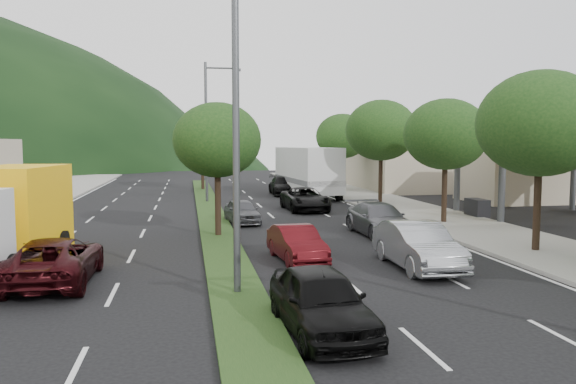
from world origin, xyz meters
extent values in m
cube|color=gray|center=(12.50, 25.00, 0.07)|extent=(5.00, 90.00, 0.15)
cube|color=#1A3714|center=(0.00, 28.00, 0.06)|extent=(1.60, 56.00, 0.12)
cube|color=silver|center=(19.00, 22.00, 5.00)|extent=(12.00, 8.00, 0.50)
cube|color=#E0B50B|center=(19.00, 22.00, 4.65)|extent=(12.20, 8.20, 0.50)
cylinder|color=#47494C|center=(15.00, 19.50, 2.30)|extent=(0.36, 0.36, 4.60)
cylinder|color=#47494C|center=(15.00, 24.50, 2.30)|extent=(0.36, 0.36, 4.60)
cylinder|color=#47494C|center=(23.00, 24.50, 2.30)|extent=(0.36, 0.36, 4.60)
cube|color=black|center=(15.00, 22.00, 0.55)|extent=(0.80, 1.60, 1.10)
cube|color=beige|center=(19.50, 44.00, 2.60)|extent=(10.00, 16.00, 5.20)
cylinder|color=black|center=(12.00, 12.00, 2.05)|extent=(0.28, 0.28, 3.81)
ellipsoid|color=black|center=(12.00, 12.00, 5.05)|extent=(4.80, 4.80, 4.08)
cylinder|color=black|center=(12.00, 20.00, 1.94)|extent=(0.28, 0.28, 3.58)
ellipsoid|color=black|center=(12.00, 20.00, 4.76)|extent=(4.40, 4.40, 3.74)
cylinder|color=black|center=(12.00, 30.00, 2.11)|extent=(0.28, 0.28, 3.92)
ellipsoid|color=black|center=(12.00, 30.00, 5.19)|extent=(5.00, 5.00, 4.25)
cylinder|color=black|center=(12.00, 40.00, 2.00)|extent=(0.28, 0.28, 3.70)
ellipsoid|color=black|center=(12.00, 40.00, 4.90)|extent=(4.60, 4.60, 3.91)
cylinder|color=black|center=(0.00, 18.00, 1.80)|extent=(0.28, 0.28, 3.36)
ellipsoid|color=black|center=(0.00, 18.00, 4.44)|extent=(4.00, 4.00, 3.40)
cylinder|color=black|center=(0.00, 44.00, 2.02)|extent=(0.28, 0.28, 3.81)
ellipsoid|color=black|center=(0.00, 44.00, 5.02)|extent=(4.80, 4.80, 4.08)
cylinder|color=#47494C|center=(0.00, 8.00, 5.00)|extent=(0.20, 0.20, 10.00)
cylinder|color=#47494C|center=(0.00, 33.00, 5.00)|extent=(0.20, 0.20, 10.00)
cylinder|color=#47494C|center=(1.10, 33.00, 9.60)|extent=(2.20, 0.12, 0.12)
cube|color=#47494C|center=(2.20, 33.00, 9.50)|extent=(0.60, 0.25, 0.18)
imported|color=#A4A7AC|center=(6.40, 10.35, 0.79)|extent=(1.70, 4.82, 1.59)
imported|color=black|center=(-5.41, 10.34, 0.72)|extent=(2.39, 5.16, 1.43)
imported|color=black|center=(1.60, 4.53, 0.74)|extent=(2.03, 4.46, 1.48)
imported|color=#56565C|center=(7.47, 17.30, 0.74)|extent=(2.30, 5.20, 1.48)
imported|color=#4A0C10|center=(2.55, 12.30, 0.64)|extent=(1.73, 4.01, 1.28)
imported|color=black|center=(6.01, 27.30, 0.73)|extent=(2.58, 5.33, 1.46)
imported|color=#515156|center=(1.50, 22.30, 0.64)|extent=(1.93, 3.92, 1.29)
imported|color=black|center=(6.51, 38.29, 0.76)|extent=(2.24, 5.27, 1.52)
cube|color=#FBB70D|center=(-7.39, 14.00, 1.82)|extent=(2.96, 4.74, 3.31)
cube|color=black|center=(-7.49, 13.15, 0.48)|extent=(2.85, 6.40, 0.32)
cylinder|color=black|center=(-6.58, 10.38, 0.48)|extent=(0.43, 0.99, 0.96)
cylinder|color=black|center=(-6.31, 12.69, 0.48)|extent=(0.43, 0.99, 0.96)
cylinder|color=black|center=(-6.06, 14.79, 0.48)|extent=(0.43, 0.99, 0.96)
cube|color=silver|center=(8.11, 36.49, 2.23)|extent=(3.57, 10.46, 3.43)
cube|color=#5E5E63|center=(8.11, 36.49, 1.37)|extent=(3.63, 10.46, 0.40)
cylinder|color=black|center=(6.40, 40.49, 0.51)|extent=(0.47, 1.05, 1.03)
cylinder|color=black|center=(9.25, 40.69, 0.51)|extent=(0.47, 1.05, 1.03)
cylinder|color=black|center=(6.48, 39.26, 0.51)|extent=(0.47, 1.05, 1.03)
cylinder|color=black|center=(9.33, 39.46, 0.51)|extent=(0.47, 1.05, 1.03)
cylinder|color=black|center=(6.95, 32.70, 0.51)|extent=(0.47, 1.05, 1.03)
cylinder|color=black|center=(9.80, 32.90, 0.51)|extent=(0.47, 1.05, 1.03)
camera|label=1|loc=(-1.33, -7.57, 4.30)|focal=35.00mm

